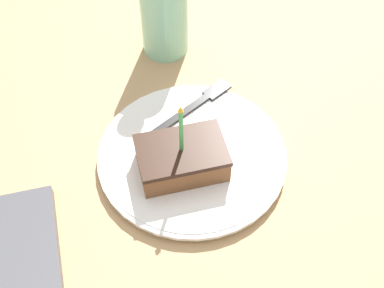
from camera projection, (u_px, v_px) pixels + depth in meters
The scene contains 5 objects.
ground_plane at pixel (171, 161), 0.84m from camera, with size 2.40×2.40×0.04m.
plate at pixel (192, 156), 0.81m from camera, with size 0.29×0.29×0.02m.
cake_slice at pixel (182, 158), 0.77m from camera, with size 0.08×0.13×0.13m.
fork at pixel (196, 104), 0.86m from camera, with size 0.10×0.15×0.00m.
bottle at pixel (164, 3), 0.89m from camera, with size 0.08×0.08×0.24m.
Camera 1 is at (0.48, -0.09, 0.66)m, focal length 50.00 mm.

